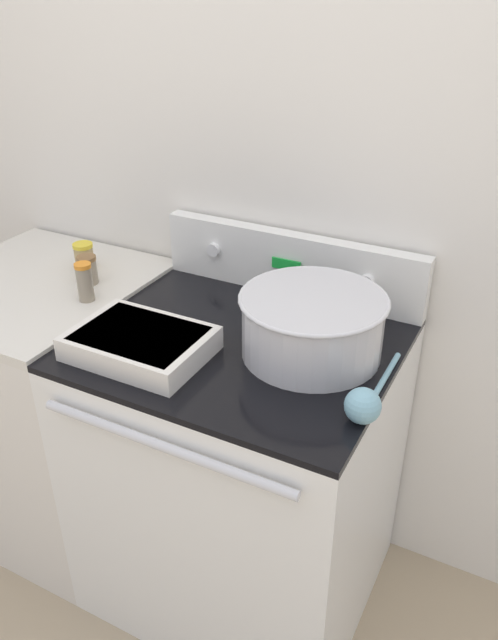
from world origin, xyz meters
TOP-DOWN VIEW (x-y plane):
  - kitchen_wall at (0.00, 0.73)m, footprint 8.00×0.05m
  - stove_range at (0.00, 0.35)m, footprint 0.81×0.72m
  - control_panel at (0.00, 0.67)m, footprint 0.81×0.07m
  - side_counter at (-0.73, 0.35)m, footprint 0.65×0.69m
  - mixing_bowl at (0.19, 0.38)m, footprint 0.37×0.37m
  - casserole_dish at (-0.19, 0.18)m, footprint 0.34×0.25m
  - ladle at (0.39, 0.19)m, footprint 0.08×0.33m
  - spice_jar_orange_cap at (-0.49, 0.33)m, footprint 0.05×0.05m
  - spice_jar_brown_cap at (-0.56, 0.42)m, footprint 0.06×0.06m
  - spice_jar_yellow_cap at (-0.64, 0.50)m, footprint 0.06×0.06m

SIDE VIEW (x-z plane):
  - stove_range at x=0.00m, z-range 0.00..0.91m
  - side_counter at x=-0.73m, z-range 0.00..0.92m
  - casserole_dish at x=-0.19m, z-range 0.92..0.98m
  - ladle at x=0.39m, z-range 0.91..0.99m
  - spice_jar_yellow_cap at x=-0.64m, z-range 0.92..1.01m
  - spice_jar_brown_cap at x=-0.56m, z-range 0.92..1.01m
  - spice_jar_orange_cap at x=-0.49m, z-range 0.92..1.04m
  - mixing_bowl at x=0.19m, z-range 0.92..1.08m
  - control_panel at x=0.00m, z-range 0.91..1.10m
  - kitchen_wall at x=0.00m, z-range 0.00..2.50m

